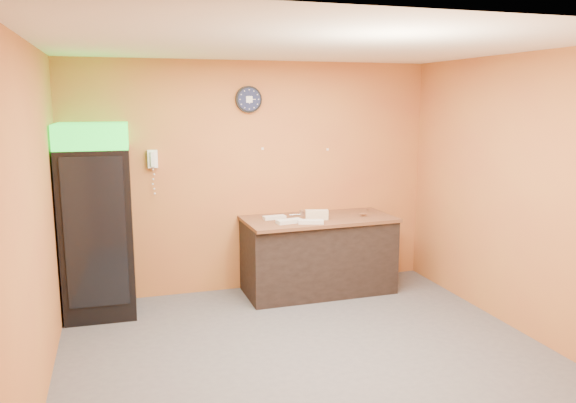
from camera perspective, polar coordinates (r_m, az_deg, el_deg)
name	(u,v)px	position (r m, az deg, el deg)	size (l,w,h in m)	color
floor	(307,353)	(5.45, 1.99, -15.13)	(4.50, 4.50, 0.00)	#47474C
back_wall	(255,177)	(6.91, -3.39, 2.47)	(4.50, 0.02, 2.80)	#B77533
left_wall	(35,223)	(4.78, -24.31, -1.97)	(0.02, 4.00, 2.80)	#B77533
right_wall	(519,194)	(6.12, 22.39, 0.69)	(0.02, 4.00, 2.80)	#B77533
ceiling	(310,45)	(4.94, 2.20, 15.64)	(4.50, 4.00, 0.02)	white
beverage_cooler	(97,224)	(6.39, -18.79, -2.14)	(0.76, 0.77, 2.10)	black
prep_counter	(318,256)	(6.93, 3.08, -5.56)	(1.79, 0.80, 0.89)	black
wall_clock	(249,99)	(6.80, -4.01, 10.31)	(0.32, 0.06, 0.32)	black
wall_phone	(153,159)	(6.64, -13.60, 4.23)	(0.11, 0.10, 0.21)	white
butcher_paper	(318,219)	(6.81, 3.11, -1.78)	(1.81, 0.88, 0.04)	brown
sub_roll_stack	(317,215)	(6.68, 2.94, -1.36)	(0.28, 0.16, 0.11)	beige
wrapped_sandwich_left	(289,221)	(6.48, 0.11, -2.02)	(0.30, 0.12, 0.04)	silver
wrapped_sandwich_mid	(311,222)	(6.46, 2.34, -2.07)	(0.29, 0.11, 0.04)	silver
wrapped_sandwich_right	(274,217)	(6.71, -1.39, -1.62)	(0.27, 0.10, 0.04)	silver
kitchen_tool	(302,213)	(6.91, 1.44, -1.14)	(0.07, 0.07, 0.07)	silver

